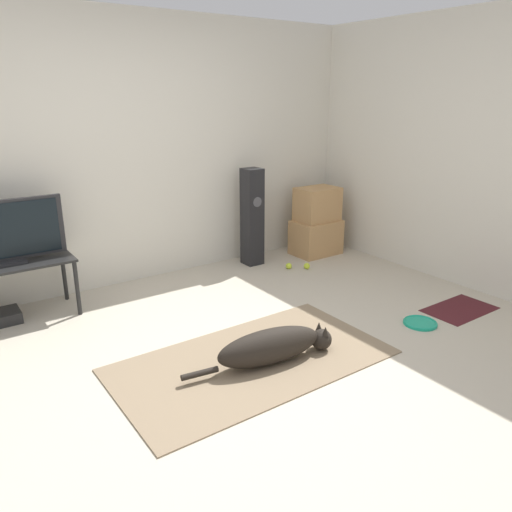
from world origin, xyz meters
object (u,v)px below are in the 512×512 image
object	(u,v)px
tennis_ball_by_boxes	(307,266)
frisbee	(420,323)
cardboard_box_upper	(317,204)
tv_stand	(3,271)
cardboard_box_lower	(316,237)
game_console	(1,317)
dog	(273,346)
tennis_ball_near_speaker	(289,266)
floor_speaker	(252,217)

from	to	relation	value
tennis_ball_by_boxes	frisbee	bearing A→B (deg)	-94.44
cardboard_box_upper	tv_stand	world-z (taller)	cardboard_box_upper
cardboard_box_lower	tv_stand	size ratio (longest dim) A/B	0.50
frisbee	cardboard_box_upper	xyz separation A→B (m)	(0.57, 1.94, 0.58)
tennis_ball_by_boxes	game_console	size ratio (longest dim) A/B	0.23
cardboard_box_upper	tv_stand	size ratio (longest dim) A/B	0.44
dog	tennis_ball_near_speaker	bearing A→B (deg)	48.08
tennis_ball_by_boxes	dog	bearing A→B (deg)	-137.44
cardboard_box_lower	tv_stand	bearing A→B (deg)	178.39
game_console	frisbee	bearing A→B (deg)	-35.74
frisbee	game_console	size ratio (longest dim) A/B	0.95
cardboard_box_lower	game_console	distance (m)	3.38
tennis_ball_by_boxes	tennis_ball_near_speaker	distance (m)	0.20
tennis_ball_by_boxes	tv_stand	bearing A→B (deg)	171.11
cardboard_box_lower	floor_speaker	xyz separation A→B (m)	(-0.81, 0.14, 0.33)
cardboard_box_lower	dog	bearing A→B (deg)	-138.22
floor_speaker	tennis_ball_by_boxes	size ratio (longest dim) A/B	16.03
frisbee	cardboard_box_upper	size ratio (longest dim) A/B	0.58
floor_speaker	tennis_ball_by_boxes	distance (m)	0.79
cardboard_box_lower	cardboard_box_upper	world-z (taller)	cardboard_box_upper
tennis_ball_near_speaker	game_console	distance (m)	2.80
game_console	dog	bearing A→B (deg)	-51.46
tv_stand	tennis_ball_by_boxes	size ratio (longest dim) A/B	16.38
frisbee	cardboard_box_lower	size ratio (longest dim) A/B	0.51
frisbee	tennis_ball_by_boxes	distance (m)	1.58
frisbee	floor_speaker	size ratio (longest dim) A/B	0.26
floor_speaker	game_console	bearing A→B (deg)	-179.14
cardboard_box_lower	game_console	world-z (taller)	cardboard_box_lower
dog	floor_speaker	xyz separation A→B (m)	(1.11, 1.86, 0.40)
cardboard_box_lower	cardboard_box_upper	bearing A→B (deg)	40.04
tennis_ball_near_speaker	frisbee	bearing A→B (deg)	-88.74
floor_speaker	game_console	size ratio (longest dim) A/B	3.65
frisbee	tennis_ball_by_boxes	size ratio (longest dim) A/B	4.16
dog	floor_speaker	bearing A→B (deg)	59.13
dog	cardboard_box_lower	xyz separation A→B (m)	(1.93, 1.72, 0.07)
frisbee	game_console	distance (m)	3.47
tennis_ball_near_speaker	game_console	size ratio (longest dim) A/B	0.23
dog	tennis_ball_near_speaker	distance (m)	1.99
dog	cardboard_box_upper	xyz separation A→B (m)	(1.94, 1.73, 0.46)
cardboard_box_lower	tennis_ball_by_boxes	xyz separation A→B (m)	(-0.44, -0.36, -0.17)
tv_stand	game_console	bearing A→B (deg)	173.84
cardboard_box_upper	game_console	xyz separation A→B (m)	(-3.39, 0.09, -0.54)
frisbee	tennis_ball_near_speaker	distance (m)	1.68
cardboard_box_lower	floor_speaker	world-z (taller)	floor_speaker
dog	frisbee	distance (m)	1.39
cardboard_box_lower	frisbee	bearing A→B (deg)	-106.24
dog	game_console	distance (m)	2.33
frisbee	tennis_ball_by_boxes	bearing A→B (deg)	85.56
dog	game_console	xyz separation A→B (m)	(-1.45, 1.82, -0.09)
tennis_ball_by_boxes	tennis_ball_near_speaker	size ratio (longest dim) A/B	1.00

